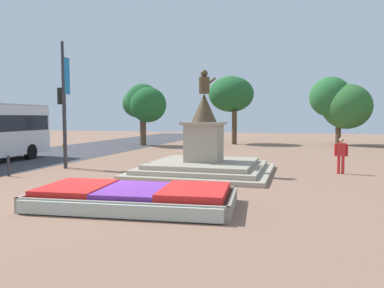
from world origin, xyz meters
name	(u,v)px	position (x,y,z in m)	size (l,w,h in m)	color
ground_plane	(111,193)	(0.00, 0.00, 0.00)	(95.69, 95.69, 0.00)	#8C6651
flower_planter	(134,198)	(1.53, -1.56, 0.26)	(5.79, 3.23, 0.58)	#38281C
statue_monument	(204,157)	(1.89, 5.03, 0.71)	(5.82, 5.82, 4.54)	#9F9581
traffic_light_mid_block	(63,113)	(-5.17, 4.93, 2.68)	(0.42, 0.30, 3.90)	#2D2D33
banner_pole	(64,101)	(-4.95, 4.71, 3.23)	(0.14, 0.74, 6.06)	#2D2D33
pedestrian_with_handbag	(341,153)	(7.71, 6.45, 0.91)	(0.56, 0.28, 1.58)	red
kerb_bollard_north	(8,165)	(-5.78, 1.91, 0.47)	(0.12, 0.12, 0.90)	#2D2D33
park_tree_far_right	(231,93)	(-0.11, 23.49, 4.67)	(4.16, 4.38, 6.25)	#4C3823
park_tree_street_side	(341,103)	(9.49, 24.43, 3.70)	(5.31, 4.57, 6.04)	brown
park_tree_mid_canopy	(144,103)	(-6.90, 18.96, 3.64)	(4.22, 3.62, 5.33)	brown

